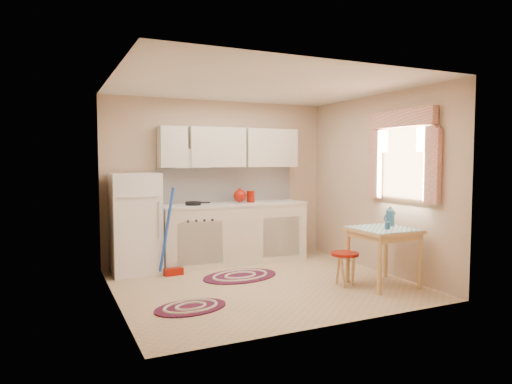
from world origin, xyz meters
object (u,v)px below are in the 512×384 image
(fridge, at_px, (135,223))
(base_cabinets, at_px, (234,234))
(table, at_px, (383,257))
(stool, at_px, (345,269))

(fridge, bearing_deg, base_cabinets, 1.92)
(table, bearing_deg, base_cabinets, 121.64)
(fridge, bearing_deg, stool, -37.58)
(base_cabinets, relative_size, stool, 5.36)
(fridge, height_order, base_cabinets, fridge)
(base_cabinets, height_order, table, base_cabinets)
(base_cabinets, distance_m, stool, 1.97)
(fridge, bearing_deg, table, -35.50)
(fridge, xyz_separation_m, stool, (2.27, -1.75, -0.49))
(fridge, distance_m, table, 3.35)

